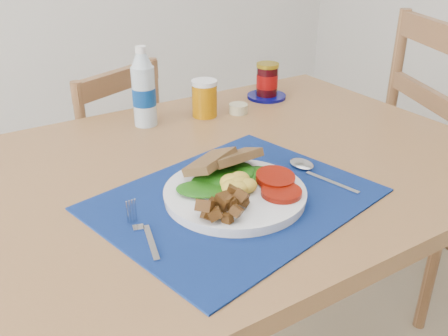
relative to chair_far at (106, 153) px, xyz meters
name	(u,v)px	position (x,y,z in m)	size (l,w,h in m)	color
table	(199,202)	(-0.01, -0.67, 0.14)	(1.40, 0.90, 0.75)	brown
chair_far	(106,153)	(0.00, 0.00, 0.00)	(0.49, 0.48, 1.02)	brown
placemat	(235,199)	(-0.02, -0.82, 0.23)	(0.52, 0.40, 0.00)	black
breakfast_plate	(234,191)	(-0.02, -0.83, 0.25)	(0.28, 0.28, 0.07)	silver
fork	(143,233)	(-0.22, -0.84, 0.23)	(0.04, 0.15, 0.00)	#B2B5BA
spoon	(310,170)	(0.19, -0.81, 0.23)	(0.05, 0.19, 0.01)	#B2B5BA
water_bottle	(144,91)	(0.01, -0.36, 0.32)	(0.06, 0.06, 0.21)	#ADBFCC
juice_glass	(205,99)	(0.17, -0.38, 0.27)	(0.07, 0.07, 0.10)	#AB6804
ramekin	(238,109)	(0.27, -0.42, 0.24)	(0.05, 0.05, 0.03)	tan
jam_on_saucer	(267,83)	(0.42, -0.35, 0.27)	(0.12, 0.12, 0.11)	#050658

